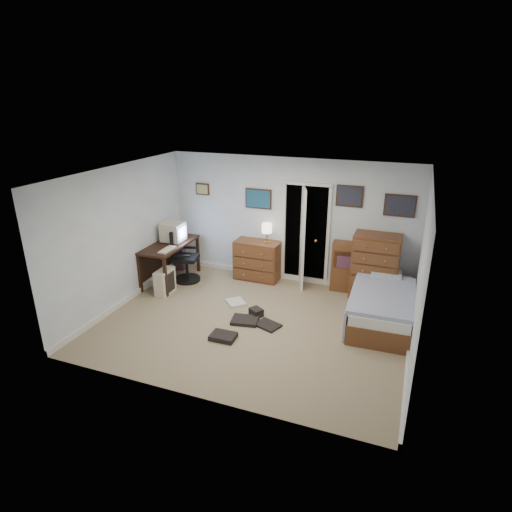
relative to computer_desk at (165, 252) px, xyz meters
The scene contains 15 objects.
floor 2.59m from the computer_desk, 23.98° to the right, with size 5.00×4.00×0.02m, color gray.
computer_desk is the anchor object (origin of this frame).
crt_monitor 0.44m from the computer_desk, 51.59° to the left, with size 0.43×0.40×0.39m.
keyboard 0.49m from the computer_desk, 51.45° to the right, with size 0.16×0.44×0.03m, color beige.
pc_tower 0.73m from the computer_desk, 61.36° to the right, with size 0.23×0.46×0.49m.
office_chair 0.41m from the computer_desk, 20.81° to the left, with size 0.63×0.63×1.09m.
media_stack 0.66m from the computer_desk, 92.08° to the left, with size 0.16×0.16×0.81m, color maroon.
low_dresser 1.88m from the computer_desk, 23.81° to the left, with size 0.92×0.46×0.82m, color brown.
table_lamp 2.10m from the computer_desk, 21.55° to the left, with size 0.21×0.21×0.40m.
doorway 2.95m from the computer_desk, 25.28° to the left, with size 0.96×1.12×2.05m.
tall_dresser 4.12m from the computer_desk, 10.18° to the left, with size 0.84×0.50×1.24m, color brown.
headboard_bookcase 3.87m from the computer_desk, 12.51° to the left, with size 1.11×0.33×0.99m.
bed 4.30m from the computer_desk, ahead, with size 1.07×1.92×0.62m.
wall_posters 3.22m from the computer_desk, 18.43° to the left, with size 4.38×0.04×0.60m.
floor_clutter 2.46m from the computer_desk, 26.63° to the right, with size 1.28×1.55×0.14m.
Camera 1 is at (2.30, -5.89, 3.63)m, focal length 30.00 mm.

